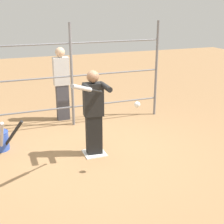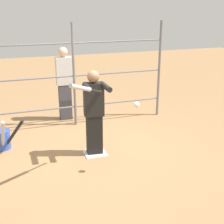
{
  "view_description": "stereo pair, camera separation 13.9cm",
  "coord_description": "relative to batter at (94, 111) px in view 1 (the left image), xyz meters",
  "views": [
    {
      "loc": [
        1.57,
        5.12,
        2.69
      ],
      "look_at": [
        -0.23,
        0.35,
        0.92
      ],
      "focal_mm": 50.0,
      "sensor_mm": 36.0,
      "label": 1
    },
    {
      "loc": [
        1.44,
        5.16,
        2.69
      ],
      "look_at": [
        -0.23,
        0.35,
        0.92
      ],
      "focal_mm": 50.0,
      "sensor_mm": 36.0,
      "label": 2
    }
  ],
  "objects": [
    {
      "name": "bat_bucket",
      "position": [
        1.66,
        -0.8,
        -0.64
      ],
      "size": [
        0.78,
        0.79,
        0.88
      ],
      "color": "#3351B2",
      "rests_on": "ground"
    },
    {
      "name": "ground_plane",
      "position": [
        0.0,
        -0.02,
        -0.87
      ],
      "size": [
        24.0,
        24.0,
        0.0
      ],
      "primitive_type": "plane",
      "color": "#9E754C"
    },
    {
      "name": "baseball_bat_swinging",
      "position": [
        0.37,
        0.74,
        0.63
      ],
      "size": [
        0.65,
        0.59,
        0.33
      ],
      "color": "black"
    },
    {
      "name": "batter",
      "position": [
        0.0,
        0.0,
        0.0
      ],
      "size": [
        0.41,
        0.56,
        1.6
      ],
      "color": "black",
      "rests_on": "ground"
    },
    {
      "name": "fence_backstop",
      "position": [
        0.0,
        -1.62,
        0.3
      ],
      "size": [
        4.31,
        0.06,
        2.33
      ],
      "color": "slate",
      "rests_on": "ground"
    },
    {
      "name": "home_plate",
      "position": [
        0.0,
        -0.02,
        -0.86
      ],
      "size": [
        0.4,
        0.4,
        0.02
      ],
      "color": "white",
      "rests_on": "ground"
    },
    {
      "name": "softball_in_flight",
      "position": [
        -0.45,
        0.87,
        0.33
      ],
      "size": [
        0.1,
        0.1,
        0.1
      ],
      "color": "white"
    },
    {
      "name": "bystander_behind_fence",
      "position": [
        0.15,
        -2.07,
        0.05
      ],
      "size": [
        0.36,
        0.23,
        1.76
      ],
      "color": "#3F3F47",
      "rests_on": "ground"
    }
  ]
}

